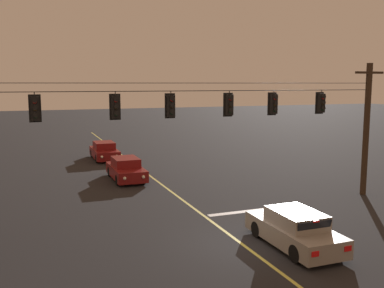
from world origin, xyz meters
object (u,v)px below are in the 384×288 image
at_px(traffic_light_far_right, 321,103).
at_px(traffic_light_centre, 171,106).
at_px(car_oncoming_lead, 126,169).
at_px(car_oncoming_trailing, 104,151).
at_px(traffic_light_left_inner, 116,107).
at_px(traffic_light_right_inner, 229,105).
at_px(traffic_light_rightmost, 274,104).
at_px(car_waiting_near_lane, 294,230).
at_px(traffic_light_leftmost, 35,108).

bearing_deg(traffic_light_far_right, traffic_light_centre, 180.00).
bearing_deg(car_oncoming_lead, car_oncoming_trailing, 90.18).
xyz_separation_m(traffic_light_left_inner, traffic_light_right_inner, (5.33, 0.00, 0.00)).
bearing_deg(traffic_light_far_right, traffic_light_left_inner, 180.00).
distance_m(traffic_light_rightmost, car_oncoming_lead, 10.91).
bearing_deg(car_oncoming_trailing, traffic_light_left_inner, -97.48).
xyz_separation_m(traffic_light_left_inner, traffic_light_far_right, (10.51, 0.00, 0.00)).
relative_size(car_waiting_near_lane, car_oncoming_lead, 0.98).
bearing_deg(traffic_light_left_inner, traffic_light_rightmost, 0.00).
relative_size(traffic_light_centre, traffic_light_rightmost, 1.00).
distance_m(traffic_light_leftmost, traffic_light_far_right, 13.73).
height_order(traffic_light_centre, traffic_light_rightmost, same).
distance_m(traffic_light_centre, car_oncoming_lead, 9.39).
bearing_deg(traffic_light_far_right, car_waiting_near_lane, -133.60).
relative_size(traffic_light_left_inner, traffic_light_rightmost, 1.00).
bearing_deg(traffic_light_rightmost, car_waiting_near_lane, -112.56).
relative_size(car_waiting_near_lane, car_oncoming_trailing, 0.98).
distance_m(traffic_light_leftmost, car_oncoming_trailing, 17.66).
bearing_deg(traffic_light_centre, traffic_light_left_inner, 180.00).
bearing_deg(traffic_light_far_right, car_oncoming_lead, 135.23).
xyz_separation_m(car_waiting_near_lane, car_oncoming_trailing, (-3.42, 21.45, -0.00)).
bearing_deg(traffic_light_right_inner, traffic_light_leftmost, 180.00).
relative_size(traffic_light_leftmost, car_oncoming_lead, 0.28).
bearing_deg(traffic_light_leftmost, car_oncoming_lead, 57.02).
distance_m(traffic_light_right_inner, car_waiting_near_lane, 6.82).
height_order(traffic_light_right_inner, car_waiting_near_lane, traffic_light_right_inner).
relative_size(traffic_light_right_inner, car_waiting_near_lane, 0.28).
height_order(traffic_light_left_inner, car_oncoming_trailing, traffic_light_left_inner).
bearing_deg(traffic_light_right_inner, traffic_light_far_right, 0.00).
distance_m(traffic_light_leftmost, car_waiting_near_lane, 11.11).
relative_size(traffic_light_left_inner, traffic_light_centre, 1.00).
height_order(traffic_light_far_right, car_oncoming_trailing, traffic_light_far_right).
relative_size(traffic_light_leftmost, traffic_light_right_inner, 1.00).
xyz_separation_m(traffic_light_leftmost, traffic_light_left_inner, (3.22, 0.00, 0.00)).
bearing_deg(car_oncoming_trailing, traffic_light_far_right, -62.71).
bearing_deg(traffic_light_left_inner, traffic_light_centre, 0.00).
xyz_separation_m(traffic_light_leftmost, car_waiting_near_lane, (8.77, -5.21, -4.40)).
xyz_separation_m(traffic_light_far_right, car_oncoming_lead, (-8.36, 8.29, -4.40)).
bearing_deg(traffic_light_left_inner, traffic_light_far_right, 0.00).
bearing_deg(traffic_light_centre, car_oncoming_lead, 92.13).
distance_m(traffic_light_left_inner, traffic_light_far_right, 10.51).
relative_size(traffic_light_far_right, car_oncoming_lead, 0.28).
bearing_deg(car_oncoming_trailing, traffic_light_leftmost, -108.24).
distance_m(traffic_light_far_right, car_oncoming_lead, 12.56).
height_order(traffic_light_leftmost, traffic_light_right_inner, same).
bearing_deg(traffic_light_centre, traffic_light_leftmost, 180.00).
bearing_deg(traffic_light_centre, traffic_light_rightmost, 0.00).
xyz_separation_m(traffic_light_right_inner, traffic_light_far_right, (5.18, 0.00, 0.00)).
bearing_deg(car_waiting_near_lane, traffic_light_leftmost, 149.30).
distance_m(traffic_light_rightmost, car_oncoming_trailing, 17.73).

